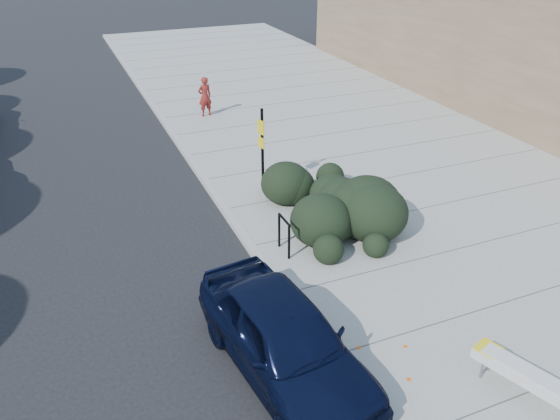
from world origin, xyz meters
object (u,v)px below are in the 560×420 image
Objects in this scene: sedan_navy at (285,338)px; pedestrian at (205,97)px; bench at (530,378)px; bike_rack at (284,232)px; sign_post at (262,146)px.

pedestrian is (2.44, 13.50, 0.18)m from sedan_navy.
sedan_navy is (-3.30, 2.22, 0.13)m from bench.
bike_rack is 3.58m from sedan_navy.
bike_rack is at bearing -119.32° from sign_post.
pedestrian reaches higher than sedan_navy.
sign_post is (0.70, 3.18, 0.84)m from bike_rack.
sign_post reaches higher than bike_rack.
bench is 8.83m from sign_post.
sign_post reaches higher than bench.
bench is at bearing -40.99° from sedan_navy.
pedestrian is (-0.86, 15.73, 0.31)m from bench.
sign_post reaches higher than sedan_navy.
bench is at bearing 82.97° from pedestrian.
pedestrian is at bearing 72.77° from sedan_navy.
pedestrian is at bearing 83.73° from bike_rack.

